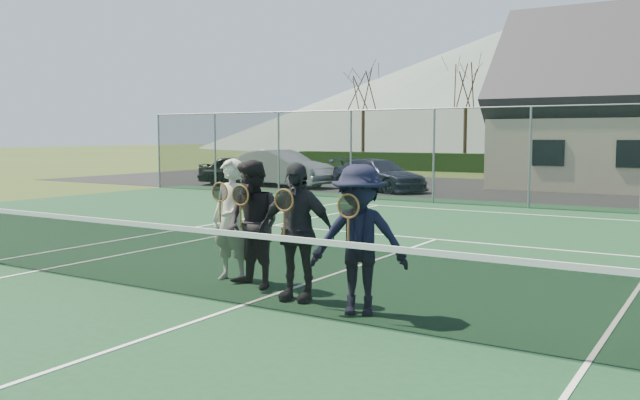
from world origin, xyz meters
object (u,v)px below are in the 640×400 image
object	(u,v)px
player_a	(232,220)
player_c	(296,231)
car_c	(379,175)
tennis_net	(242,265)
player_d	(359,240)
car_a	(243,170)
player_b	(253,224)
car_b	(281,168)

from	to	relation	value
player_a	player_c	size ratio (longest dim) A/B	1.00
car_c	tennis_net	world-z (taller)	car_c
player_a	player_d	bearing A→B (deg)	-15.51
car_a	player_c	bearing A→B (deg)	-162.73
player_b	player_c	world-z (taller)	same
car_b	player_a	world-z (taller)	player_a
car_b	player_d	bearing A→B (deg)	-137.14
car_b	tennis_net	world-z (taller)	car_b
tennis_net	player_c	size ratio (longest dim) A/B	6.49
car_b	player_b	distance (m)	19.11
player_b	player_a	bearing A→B (deg)	157.07
car_c	player_d	bearing A→B (deg)	-134.46
car_a	player_d	xyz separation A→B (m)	(14.59, -16.22, 0.27)
car_b	player_a	bearing A→B (deg)	-141.94
player_c	car_a	bearing A→B (deg)	130.22
car_c	player_b	world-z (taller)	player_b
player_b	player_d	bearing A→B (deg)	-13.23
car_c	player_a	bearing A→B (deg)	-141.13
car_c	car_b	bearing A→B (deg)	111.30
player_d	player_b	bearing A→B (deg)	166.77
player_b	player_c	size ratio (longest dim) A/B	1.00
player_c	player_d	world-z (taller)	same
player_a	player_c	bearing A→B (deg)	-18.78
car_a	tennis_net	world-z (taller)	car_a
tennis_net	player_b	distance (m)	1.10
car_a	player_d	bearing A→B (deg)	-160.98
player_a	player_b	size ratio (longest dim) A/B	1.00
car_b	car_c	bearing A→B (deg)	-82.93
car_a	player_b	bearing A→B (deg)	-164.21
car_c	player_c	bearing A→B (deg)	-137.20
tennis_net	player_a	size ratio (longest dim) A/B	6.49
car_b	player_c	world-z (taller)	player_c
car_b	player_d	size ratio (longest dim) A/B	2.62
tennis_net	player_d	distance (m)	1.55
car_b	player_b	size ratio (longest dim) A/B	2.62
player_b	player_d	size ratio (longest dim) A/B	1.00
car_b	player_d	distance (m)	20.61
tennis_net	player_d	size ratio (longest dim) A/B	6.49
car_a	tennis_net	bearing A→B (deg)	-164.65
player_a	player_c	distance (m)	1.55
player_c	car_b	bearing A→B (deg)	125.73
car_a	player_c	size ratio (longest dim) A/B	2.11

